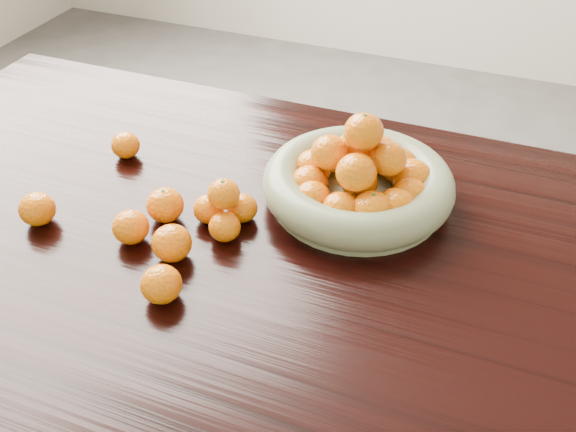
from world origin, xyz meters
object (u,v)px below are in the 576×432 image
(fruit_bowl, at_px, (359,180))
(loose_orange_0, at_px, (165,205))
(orange_pyramid, at_px, (225,209))
(dining_table, at_px, (303,284))

(fruit_bowl, height_order, loose_orange_0, fruit_bowl)
(orange_pyramid, bearing_deg, fruit_bowl, 38.49)
(dining_table, height_order, orange_pyramid, orange_pyramid)
(fruit_bowl, xyz_separation_m, loose_orange_0, (-0.32, -0.18, -0.02))
(dining_table, distance_m, orange_pyramid, 0.20)
(fruit_bowl, relative_size, loose_orange_0, 5.24)
(fruit_bowl, bearing_deg, loose_orange_0, -149.88)
(dining_table, bearing_deg, loose_orange_0, -176.70)
(orange_pyramid, bearing_deg, dining_table, -2.08)
(fruit_bowl, distance_m, loose_orange_0, 0.37)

